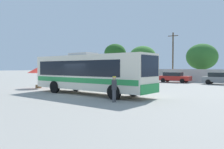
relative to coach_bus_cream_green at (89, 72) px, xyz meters
name	(u,v)px	position (x,y,z in m)	size (l,w,h in m)	color
ground_plane	(145,87)	(-0.31, 9.13, -1.83)	(300.00, 300.00, 0.00)	gray
perimeter_wall	(192,75)	(-0.31, 22.64, -0.87)	(80.00, 0.30, 1.93)	beige
coach_bus_cream_green	(89,72)	(0.00, 0.00, 0.00)	(11.27, 3.01, 3.43)	silver
attendant_by_bus_door	(114,87)	(4.38, -1.99, -0.90)	(0.36, 0.36, 1.65)	#4C4C51
vendor_umbrella_near_gate_red	(38,70)	(-8.11, 0.30, 0.06)	(2.23, 2.23, 2.24)	gray
vendor_umbrella_secondary_yellow	(69,69)	(-8.74, 5.00, 0.12)	(1.91, 1.91, 2.28)	gray
parked_car_leftmost_silver	(108,75)	(-14.18, 18.22, -1.03)	(4.36, 2.08, 1.52)	#B7BABF
parked_car_second_dark_blue	(136,76)	(-8.64, 19.15, -1.03)	(4.56, 2.28, 1.52)	navy
parked_car_third_red	(174,77)	(-1.24, 18.39, -1.05)	(4.74, 2.29, 1.49)	red
parked_car_rightmost_grey	(220,78)	(5.06, 18.60, -1.02)	(4.49, 2.28, 1.54)	slate
utility_pole_near	(173,55)	(-5.02, 25.75, 2.62)	(1.79, 0.46, 8.53)	#4C3823
roadside_tree_left	(115,53)	(-18.86, 25.94, 3.53)	(4.81, 4.81, 7.42)	brown
roadside_tree_midleft	(143,58)	(-10.87, 24.73, 2.27)	(5.34, 5.34, 6.38)	brown
roadside_tree_midright	(202,57)	(0.09, 26.01, 2.18)	(5.14, 5.14, 6.20)	brown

